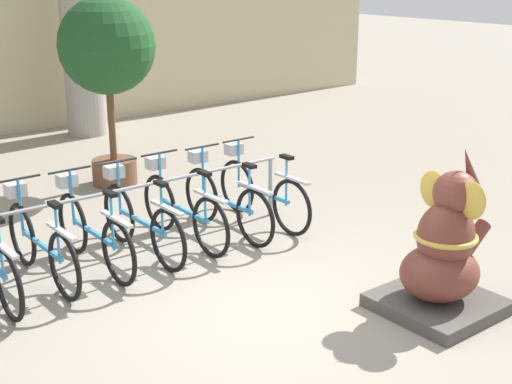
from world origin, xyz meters
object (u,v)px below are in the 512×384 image
bicycle_5 (140,220)px  bicycle_8 (261,191)px  bicycle_7 (225,200)px  potted_tree (107,53)px  bicycle_4 (93,231)px  elephant_statue (444,257)px  bicycle_6 (182,209)px  bicycle_3 (40,243)px

bicycle_5 → bicycle_8: (1.68, -0.01, 0.00)m
bicycle_7 → potted_tree: 3.00m
bicycle_4 → potted_tree: potted_tree is taller
bicycle_7 → elephant_statue: size_ratio=1.13×
bicycle_6 → bicycle_8: size_ratio=1.00×
bicycle_4 → bicycle_3: bearing=178.0°
bicycle_3 → bicycle_4: size_ratio=1.00×
bicycle_6 → elephant_statue: elephant_statue is taller
potted_tree → bicycle_5: bearing=-111.7°
bicycle_8 → potted_tree: bearing=104.3°
bicycle_4 → elephant_statue: size_ratio=1.13×
bicycle_4 → potted_tree: (1.58, 2.56, 1.48)m
bicycle_7 → potted_tree: (-0.10, 2.61, 1.48)m
bicycle_3 → bicycle_4: 0.56m
bicycle_6 → bicycle_7: (0.56, -0.06, 0.00)m
elephant_statue → bicycle_6: bearing=108.4°
bicycle_7 → potted_tree: potted_tree is taller
bicycle_6 → bicycle_7: same height
bicycle_3 → bicycle_5: same height
bicycle_4 → bicycle_5: size_ratio=1.00×
potted_tree → bicycle_4: bearing=-121.7°
bicycle_3 → bicycle_5: 1.12m
potted_tree → bicycle_8: bearing=-75.7°
bicycle_6 → elephant_statue: 3.06m
bicycle_8 → potted_tree: potted_tree is taller
bicycle_8 → potted_tree: 3.05m
bicycle_5 → elephant_statue: size_ratio=1.13×
bicycle_8 → elephant_statue: size_ratio=1.13×
bicycle_4 → bicycle_7: bearing=-1.5°
bicycle_5 → bicycle_6: bearing=3.5°
bicycle_5 → bicycle_6: 0.56m
bicycle_3 → bicycle_5: bearing=-1.7°
bicycle_5 → elephant_statue: elephant_statue is taller
bicycle_3 → elephant_statue: 3.93m
bicycle_7 → bicycle_8: (0.56, 0.02, 0.00)m
bicycle_3 → bicycle_4: same height
bicycle_7 → bicycle_6: bearing=173.5°
bicycle_5 → elephant_statue: 3.25m
bicycle_8 → bicycle_5: bearing=179.6°
bicycle_7 → bicycle_5: bearing=178.5°
elephant_statue → potted_tree: (-0.50, 5.44, 1.36)m
bicycle_6 → potted_tree: bearing=79.7°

